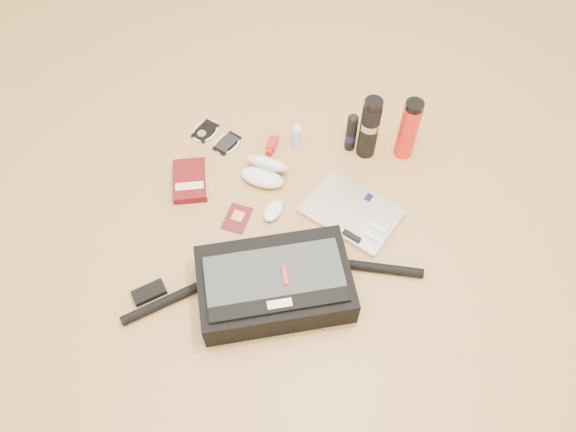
{
  "coord_description": "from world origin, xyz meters",
  "views": [
    {
      "loc": [
        0.26,
        -1.03,
        1.79
      ],
      "look_at": [
        0.02,
        0.05,
        0.06
      ],
      "focal_mm": 35.0,
      "sensor_mm": 36.0,
      "label": 1
    }
  ],
  "objects_px": {
    "messenger_bag": "(274,284)",
    "book": "(190,181)",
    "thermos_red": "(408,129)",
    "thermos_black": "(369,128)",
    "laptop": "(352,212)"
  },
  "relations": [
    {
      "from": "messenger_bag",
      "to": "thermos_red",
      "type": "height_order",
      "value": "thermos_red"
    },
    {
      "from": "book",
      "to": "thermos_red",
      "type": "xyz_separation_m",
      "value": [
        0.8,
        0.34,
        0.12
      ]
    },
    {
      "from": "messenger_bag",
      "to": "laptop",
      "type": "relative_size",
      "value": 2.42
    },
    {
      "from": "messenger_bag",
      "to": "book",
      "type": "bearing_deg",
      "value": 115.53
    },
    {
      "from": "laptop",
      "to": "messenger_bag",
      "type": "bearing_deg",
      "value": -95.5
    },
    {
      "from": "messenger_bag",
      "to": "thermos_black",
      "type": "xyz_separation_m",
      "value": [
        0.22,
        0.7,
        0.08
      ]
    },
    {
      "from": "thermos_red",
      "to": "laptop",
      "type": "bearing_deg",
      "value": -114.33
    },
    {
      "from": "messenger_bag",
      "to": "thermos_black",
      "type": "distance_m",
      "value": 0.73
    },
    {
      "from": "thermos_red",
      "to": "book",
      "type": "bearing_deg",
      "value": -157.05
    },
    {
      "from": "messenger_bag",
      "to": "thermos_red",
      "type": "xyz_separation_m",
      "value": [
        0.37,
        0.73,
        0.07
      ]
    },
    {
      "from": "book",
      "to": "thermos_red",
      "type": "relative_size",
      "value": 0.8
    },
    {
      "from": "book",
      "to": "thermos_black",
      "type": "bearing_deg",
      "value": 6.45
    },
    {
      "from": "laptop",
      "to": "thermos_red",
      "type": "xyz_separation_m",
      "value": [
        0.15,
        0.34,
        0.13
      ]
    },
    {
      "from": "laptop",
      "to": "book",
      "type": "distance_m",
      "value": 0.64
    },
    {
      "from": "messenger_bag",
      "to": "thermos_black",
      "type": "bearing_deg",
      "value": 50.22
    }
  ]
}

